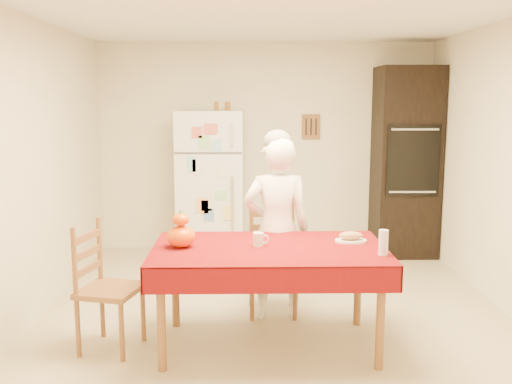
{
  "coord_description": "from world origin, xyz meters",
  "views": [
    {
      "loc": [
        -0.25,
        -4.67,
        1.83
      ],
      "look_at": [
        -0.15,
        0.2,
        1.03
      ],
      "focal_mm": 40.0,
      "sensor_mm": 36.0,
      "label": 1
    }
  ],
  "objects_px": {
    "pumpkin_lower": "(181,236)",
    "wine_glass": "(383,242)",
    "chair_left": "(102,282)",
    "oven_cabinet": "(405,162)",
    "chair_far": "(272,254)",
    "bread_plate": "(351,241)",
    "dining_table": "(269,256)",
    "refrigerator": "(211,184)",
    "seated_woman": "(277,229)",
    "coffee_mug": "(258,239)"
  },
  "relations": [
    {
      "from": "oven_cabinet",
      "to": "chair_far",
      "type": "height_order",
      "value": "oven_cabinet"
    },
    {
      "from": "dining_table",
      "to": "refrigerator",
      "type": "bearing_deg",
      "value": 102.91
    },
    {
      "from": "seated_woman",
      "to": "coffee_mug",
      "type": "xyz_separation_m",
      "value": [
        -0.17,
        -0.53,
        0.05
      ]
    },
    {
      "from": "seated_woman",
      "to": "coffee_mug",
      "type": "height_order",
      "value": "seated_woman"
    },
    {
      "from": "chair_far",
      "to": "bread_plate",
      "type": "height_order",
      "value": "chair_far"
    },
    {
      "from": "seated_woman",
      "to": "coffee_mug",
      "type": "relative_size",
      "value": 15.29
    },
    {
      "from": "dining_table",
      "to": "chair_far",
      "type": "distance_m",
      "value": 0.75
    },
    {
      "from": "oven_cabinet",
      "to": "chair_left",
      "type": "bearing_deg",
      "value": -138.67
    },
    {
      "from": "pumpkin_lower",
      "to": "bread_plate",
      "type": "xyz_separation_m",
      "value": [
        1.27,
        0.12,
        -0.07
      ]
    },
    {
      "from": "chair_far",
      "to": "chair_left",
      "type": "xyz_separation_m",
      "value": [
        -1.28,
        -0.74,
        0.0
      ]
    },
    {
      "from": "bread_plate",
      "to": "chair_left",
      "type": "bearing_deg",
      "value": -175.41
    },
    {
      "from": "seated_woman",
      "to": "pumpkin_lower",
      "type": "xyz_separation_m",
      "value": [
        -0.73,
        -0.55,
        0.08
      ]
    },
    {
      "from": "chair_left",
      "to": "oven_cabinet",
      "type": "bearing_deg",
      "value": -34.55
    },
    {
      "from": "refrigerator",
      "to": "dining_table",
      "type": "xyz_separation_m",
      "value": [
        0.58,
        -2.52,
        -0.16
      ]
    },
    {
      "from": "chair_left",
      "to": "bread_plate",
      "type": "xyz_separation_m",
      "value": [
        1.85,
        0.15,
        0.26
      ]
    },
    {
      "from": "coffee_mug",
      "to": "bread_plate",
      "type": "distance_m",
      "value": 0.71
    },
    {
      "from": "dining_table",
      "to": "wine_glass",
      "type": "relative_size",
      "value": 9.66
    },
    {
      "from": "bread_plate",
      "to": "chair_far",
      "type": "bearing_deg",
      "value": 133.78
    },
    {
      "from": "chair_left",
      "to": "chair_far",
      "type": "bearing_deg",
      "value": -45.96
    },
    {
      "from": "dining_table",
      "to": "seated_woman",
      "type": "height_order",
      "value": "seated_woman"
    },
    {
      "from": "pumpkin_lower",
      "to": "wine_glass",
      "type": "xyz_separation_m",
      "value": [
        1.42,
        -0.24,
        0.01
      ]
    },
    {
      "from": "wine_glass",
      "to": "chair_left",
      "type": "bearing_deg",
      "value": 173.94
    },
    {
      "from": "refrigerator",
      "to": "oven_cabinet",
      "type": "xyz_separation_m",
      "value": [
        2.28,
        0.05,
        0.25
      ]
    },
    {
      "from": "dining_table",
      "to": "chair_far",
      "type": "height_order",
      "value": "chair_far"
    },
    {
      "from": "pumpkin_lower",
      "to": "seated_woman",
      "type": "bearing_deg",
      "value": 36.77
    },
    {
      "from": "refrigerator",
      "to": "bread_plate",
      "type": "xyz_separation_m",
      "value": [
        1.2,
        -2.38,
        -0.08
      ]
    },
    {
      "from": "dining_table",
      "to": "bread_plate",
      "type": "height_order",
      "value": "bread_plate"
    },
    {
      "from": "coffee_mug",
      "to": "pumpkin_lower",
      "type": "relative_size",
      "value": 0.47
    },
    {
      "from": "oven_cabinet",
      "to": "dining_table",
      "type": "xyz_separation_m",
      "value": [
        -1.7,
        -2.56,
        -0.41
      ]
    },
    {
      "from": "chair_far",
      "to": "wine_glass",
      "type": "height_order",
      "value": "chair_far"
    },
    {
      "from": "chair_left",
      "to": "bread_plate",
      "type": "distance_m",
      "value": 1.87
    },
    {
      "from": "seated_woman",
      "to": "wine_glass",
      "type": "bearing_deg",
      "value": 129.36
    },
    {
      "from": "oven_cabinet",
      "to": "chair_left",
      "type": "height_order",
      "value": "oven_cabinet"
    },
    {
      "from": "refrigerator",
      "to": "coffee_mug",
      "type": "bearing_deg",
      "value": -78.66
    },
    {
      "from": "chair_far",
      "to": "coffee_mug",
      "type": "distance_m",
      "value": 0.77
    },
    {
      "from": "wine_glass",
      "to": "bread_plate",
      "type": "xyz_separation_m",
      "value": [
        -0.16,
        0.36,
        -0.08
      ]
    },
    {
      "from": "wine_glass",
      "to": "bread_plate",
      "type": "distance_m",
      "value": 0.4
    },
    {
      "from": "seated_woman",
      "to": "refrigerator",
      "type": "bearing_deg",
      "value": -73.22
    },
    {
      "from": "chair_far",
      "to": "seated_woman",
      "type": "height_order",
      "value": "seated_woman"
    },
    {
      "from": "oven_cabinet",
      "to": "coffee_mug",
      "type": "distance_m",
      "value": 3.11
    },
    {
      "from": "seated_woman",
      "to": "wine_glass",
      "type": "relative_size",
      "value": 8.69
    },
    {
      "from": "refrigerator",
      "to": "chair_far",
      "type": "relative_size",
      "value": 1.79
    },
    {
      "from": "refrigerator",
      "to": "chair_left",
      "type": "bearing_deg",
      "value": -104.38
    },
    {
      "from": "wine_glass",
      "to": "pumpkin_lower",
      "type": "bearing_deg",
      "value": 170.38
    },
    {
      "from": "refrigerator",
      "to": "pumpkin_lower",
      "type": "distance_m",
      "value": 2.5
    },
    {
      "from": "chair_left",
      "to": "coffee_mug",
      "type": "bearing_deg",
      "value": -73.74
    },
    {
      "from": "refrigerator",
      "to": "pumpkin_lower",
      "type": "bearing_deg",
      "value": -91.5
    },
    {
      "from": "chair_far",
      "to": "pumpkin_lower",
      "type": "relative_size",
      "value": 4.5
    },
    {
      "from": "chair_far",
      "to": "dining_table",
      "type": "bearing_deg",
      "value": -95.0
    },
    {
      "from": "chair_far",
      "to": "wine_glass",
      "type": "relative_size",
      "value": 5.4
    }
  ]
}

